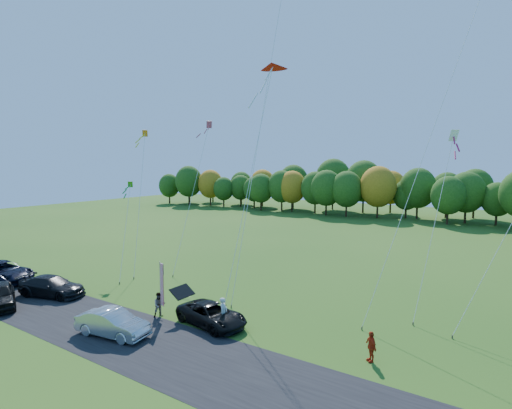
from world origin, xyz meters
The scene contains 18 objects.
ground centered at (0.00, 0.00, 0.00)m, with size 160.00×160.00×0.00m, color #255015.
asphalt_strip centered at (0.00, -4.00, 0.01)m, with size 90.00×6.00×0.01m, color black.
tree_line centered at (0.00, 55.00, 0.00)m, with size 116.00×12.00×10.00m, color #1E4711, non-canonical shape.
black_suv centered at (0.69, -0.07, 0.68)m, with size 2.27×4.92×1.37m, color black.
silver_sedan centered at (-3.16, -4.43, 0.75)m, with size 1.59×4.56×1.50m, color #B5B6BA.
dark_truck_a centered at (-13.01, -2.48, 0.75)m, with size 2.11×5.19×1.51m, color black.
dark_suv_west centered at (-20.13, -2.77, 0.85)m, with size 2.83×6.15×1.71m, color black.
person_tailgate_a centered at (1.52, 0.07, 0.94)m, with size 0.68×0.45×1.87m, color silver.
person_tailgate_b centered at (-3.06, -0.89, 0.81)m, with size 0.79×0.61×1.62m, color gray.
person_east centered at (10.39, 0.84, 0.79)m, with size 0.93×0.39×1.58m, color red.
feather_flag centered at (-2.77, -0.92, 2.27)m, with size 0.48×0.20×3.72m.
kite_delta_blue centered at (-0.84, 8.80, 16.03)m, with size 3.26×12.30×31.96m.
kite_parafoil_orange centered at (11.49, 9.69, 12.69)m, with size 7.16×11.16×25.72m.
kite_delta_red centered at (-0.10, 5.60, 9.89)m, with size 2.21×8.49×18.85m.
kite_diamond_yellow centered at (-13.25, 6.39, 6.62)m, with size 4.40×5.64×13.66m.
kite_diamond_green centered at (-12.98, 4.43, 4.13)m, with size 4.16×4.91×8.62m.
kite_diamond_white centered at (11.71, 9.83, 6.24)m, with size 1.73×6.63×12.80m.
kite_diamond_pink centered at (-10.37, 10.50, 7.19)m, with size 3.39×9.15×14.89m.
Camera 1 is at (16.17, -18.55, 10.03)m, focal length 28.00 mm.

